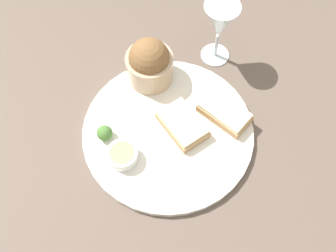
# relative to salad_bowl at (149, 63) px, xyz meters

# --- Properties ---
(ground_plane) EXTENTS (4.00, 4.00, 0.00)m
(ground_plane) POSITION_rel_salad_bowl_xyz_m (0.13, -0.04, -0.06)
(ground_plane) COLOR brown
(dinner_plate) EXTENTS (0.34, 0.34, 0.01)m
(dinner_plate) POSITION_rel_salad_bowl_xyz_m (0.13, -0.04, -0.05)
(dinner_plate) COLOR silver
(dinner_plate) RESTS_ON ground_plane
(salad_bowl) EXTENTS (0.10, 0.10, 0.11)m
(salad_bowl) POSITION_rel_salad_bowl_xyz_m (0.00, 0.00, 0.00)
(salad_bowl) COLOR tan
(salad_bowl) RESTS_ON dinner_plate
(sauce_ramekin) EXTENTS (0.06, 0.06, 0.03)m
(sauce_ramekin) POSITION_rel_salad_bowl_xyz_m (0.13, -0.15, -0.03)
(sauce_ramekin) COLOR white
(sauce_ramekin) RESTS_ON dinner_plate
(cheese_toast_near) EXTENTS (0.10, 0.07, 0.03)m
(cheese_toast_near) POSITION_rel_salad_bowl_xyz_m (0.14, -0.02, -0.03)
(cheese_toast_near) COLOR tan
(cheese_toast_near) RESTS_ON dinner_plate
(cheese_toast_far) EXTENTS (0.11, 0.08, 0.03)m
(cheese_toast_far) POSITION_rel_salad_bowl_xyz_m (0.17, 0.07, -0.03)
(cheese_toast_far) COLOR tan
(cheese_toast_far) RESTS_ON dinner_plate
(wine_glass) EXTENTS (0.07, 0.07, 0.15)m
(wine_glass) POSITION_rel_salad_bowl_xyz_m (0.03, 0.16, 0.04)
(wine_glass) COLOR silver
(wine_glass) RESTS_ON ground_plane
(garnish) EXTENTS (0.03, 0.03, 0.03)m
(garnish) POSITION_rel_salad_bowl_xyz_m (0.07, -0.15, -0.03)
(garnish) COLOR #477533
(garnish) RESTS_ON dinner_plate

